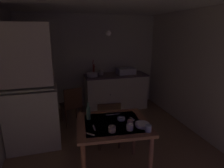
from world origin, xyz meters
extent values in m
plane|color=#85684A|center=(0.00, 0.00, 0.00)|extent=(4.84, 4.84, 0.00)
cube|color=beige|center=(0.00, 1.97, 1.18)|extent=(3.55, 0.10, 2.36)
cube|color=beige|center=(1.77, 0.00, 1.18)|extent=(0.10, 3.94, 2.36)
cube|color=beige|center=(-1.28, 0.33, 0.52)|extent=(0.85, 0.58, 1.04)
cube|color=beige|center=(-1.28, 0.33, 1.60)|extent=(0.78, 0.50, 0.96)
cube|color=beige|center=(-1.28, 0.31, 1.08)|extent=(0.76, 0.53, 0.02)
cube|color=beige|center=(0.58, 1.60, 0.43)|extent=(1.54, 0.60, 0.86)
cube|color=#574849|center=(0.58, 1.60, 0.88)|extent=(1.57, 0.63, 0.03)
sphere|color=#2D2823|center=(0.35, 1.29, 0.47)|extent=(0.02, 0.02, 0.02)
cube|color=white|center=(0.85, 1.60, 0.97)|extent=(0.44, 0.34, 0.15)
cube|color=black|center=(0.85, 1.60, 1.04)|extent=(0.38, 0.28, 0.01)
cylinder|color=maroon|center=(0.02, 1.65, 1.03)|extent=(0.05, 0.05, 0.28)
cylinder|color=maroon|center=(0.02, 1.58, 1.13)|extent=(0.03, 0.12, 0.03)
cylinder|color=maroon|center=(0.02, 1.71, 1.22)|extent=(0.02, 0.16, 0.12)
cylinder|color=white|center=(-0.03, 1.55, 0.94)|extent=(0.26, 0.26, 0.09)
cylinder|color=beige|center=(0.21, 1.65, 0.96)|extent=(0.11, 0.11, 0.13)
cube|color=brown|center=(-0.16, -0.70, 0.76)|extent=(1.02, 0.92, 0.04)
cube|color=silver|center=(-0.16, -0.70, 0.78)|extent=(0.80, 0.72, 0.00)
cylinder|color=brown|center=(0.21, -1.09, 0.37)|extent=(0.06, 0.06, 0.74)
cylinder|color=brown|center=(-0.53, -0.30, 0.37)|extent=(0.06, 0.06, 0.74)
cylinder|color=brown|center=(0.29, -0.39, 0.37)|extent=(0.06, 0.06, 0.74)
cube|color=#4B331F|center=(-0.05, 0.02, 0.42)|extent=(0.44, 0.44, 0.03)
cube|color=#4B341D|center=(-0.07, -0.17, 0.64)|extent=(0.38, 0.06, 0.40)
cylinder|color=#4B331F|center=(0.14, 0.17, 0.20)|extent=(0.04, 0.04, 0.41)
cylinder|color=#4B331F|center=(-0.20, 0.20, 0.20)|extent=(0.04, 0.04, 0.41)
cylinder|color=#4B331F|center=(0.10, -0.17, 0.20)|extent=(0.04, 0.04, 0.41)
cylinder|color=#4B331F|center=(-0.23, -0.14, 0.20)|extent=(0.04, 0.04, 0.41)
cube|color=#4D2E1A|center=(-0.61, 1.04, 0.41)|extent=(0.49, 0.49, 0.03)
cube|color=#50321B|center=(-0.56, 0.86, 0.63)|extent=(0.37, 0.12, 0.41)
cylinder|color=#4D2E1A|center=(-0.48, 1.24, 0.20)|extent=(0.04, 0.04, 0.40)
cylinder|color=#4D2E1A|center=(-0.81, 1.16, 0.20)|extent=(0.04, 0.04, 0.40)
cylinder|color=#4D2E1A|center=(-0.40, 0.91, 0.20)|extent=(0.04, 0.04, 0.40)
cylinder|color=#4D2E1A|center=(-0.73, 0.83, 0.20)|extent=(0.04, 0.04, 0.40)
cylinder|color=#9EB2C6|center=(-0.03, -0.65, 0.80)|extent=(0.11, 0.11, 0.03)
cylinder|color=white|center=(0.18, -0.89, 0.80)|extent=(0.18, 0.18, 0.04)
cylinder|color=beige|center=(-0.23, -0.92, 0.82)|extent=(0.09, 0.09, 0.07)
cylinder|color=tan|center=(0.03, -0.84, 0.82)|extent=(0.08, 0.08, 0.08)
cylinder|color=#9EB2C6|center=(0.19, -1.04, 0.82)|extent=(0.08, 0.08, 0.08)
cylinder|color=white|center=(-0.01, -0.94, 0.82)|extent=(0.08, 0.08, 0.07)
cylinder|color=#4C7F56|center=(-0.45, -0.50, 0.87)|extent=(0.06, 0.06, 0.17)
cylinder|color=#4C7F56|center=(-0.45, -0.50, 0.99)|extent=(0.03, 0.03, 0.07)
cube|color=silver|center=(-0.09, -0.45, 0.78)|extent=(0.20, 0.02, 0.00)
cube|color=beige|center=(0.13, -0.66, 0.78)|extent=(0.04, 0.13, 0.00)
cube|color=beige|center=(-0.50, -0.92, 0.78)|extent=(0.10, 0.10, 0.00)
cube|color=beige|center=(-0.42, -0.77, 0.78)|extent=(0.02, 0.13, 0.00)
sphere|color=#F9EFCC|center=(-0.03, -0.03, 1.92)|extent=(0.08, 0.08, 0.08)
camera|label=1|loc=(-0.80, -2.91, 1.95)|focal=30.50mm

